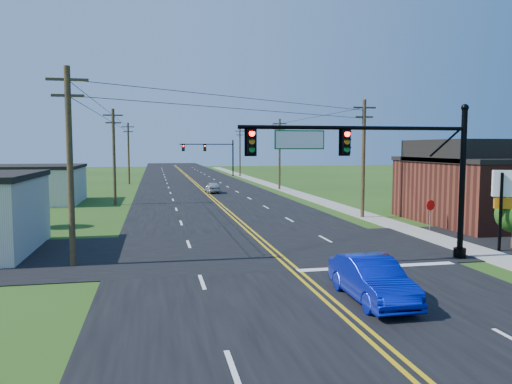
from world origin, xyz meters
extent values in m
plane|color=#1E4212|center=(0.00, 0.00, 0.00)|extent=(260.00, 260.00, 0.00)
cube|color=black|center=(0.00, 50.00, 0.02)|extent=(16.00, 220.00, 0.04)
cube|color=black|center=(0.00, 12.00, 0.02)|extent=(70.00, 10.00, 0.04)
cube|color=gray|center=(10.50, 40.00, 0.04)|extent=(2.00, 160.00, 0.08)
cylinder|color=black|center=(8.80, 8.00, 3.60)|extent=(0.28, 0.28, 7.20)
cylinder|color=black|center=(8.80, 8.00, 0.25)|extent=(0.60, 0.60, 0.50)
sphere|color=black|center=(8.80, 8.00, 7.30)|extent=(0.36, 0.36, 0.36)
cylinder|color=black|center=(3.30, 8.00, 6.30)|extent=(11.00, 0.18, 0.18)
cube|color=#055815|center=(0.60, 8.00, 5.75)|extent=(2.30, 0.06, 0.85)
cylinder|color=black|center=(8.80, 80.00, 3.60)|extent=(0.28, 0.28, 7.20)
cylinder|color=black|center=(8.80, 80.00, 0.25)|extent=(0.60, 0.60, 0.50)
sphere|color=black|center=(8.80, 80.00, 7.30)|extent=(0.36, 0.36, 0.36)
cylinder|color=black|center=(3.80, 80.00, 6.00)|extent=(10.00, 0.18, 0.18)
cube|color=#055815|center=(0.60, 80.00, 5.45)|extent=(2.30, 0.06, 0.85)
cube|color=beige|center=(-19.00, 38.00, 1.70)|extent=(12.00, 9.00, 3.40)
cube|color=black|center=(-19.00, 38.00, 3.55)|extent=(12.20, 9.20, 0.30)
cylinder|color=#362818|center=(-9.50, 10.00, 4.50)|extent=(0.28, 0.28, 9.00)
cube|color=#362818|center=(-9.50, 10.00, 8.40)|extent=(1.80, 0.12, 0.12)
cube|color=#362818|center=(-9.50, 10.00, 7.70)|extent=(1.40, 0.12, 0.12)
cylinder|color=#362818|center=(-9.50, 35.00, 4.50)|extent=(0.28, 0.28, 9.00)
cube|color=#362818|center=(-9.50, 35.00, 8.40)|extent=(1.80, 0.12, 0.12)
cube|color=#362818|center=(-9.50, 35.00, 7.70)|extent=(1.40, 0.12, 0.12)
cylinder|color=#362818|center=(-9.50, 62.00, 4.50)|extent=(0.28, 0.28, 9.00)
cube|color=#362818|center=(-9.50, 62.00, 8.40)|extent=(1.80, 0.12, 0.12)
cube|color=#362818|center=(-9.50, 62.00, 7.70)|extent=(1.40, 0.12, 0.12)
cylinder|color=#362818|center=(9.80, 22.00, 4.50)|extent=(0.28, 0.28, 9.00)
cube|color=#362818|center=(9.80, 22.00, 8.40)|extent=(1.80, 0.12, 0.12)
cube|color=#362818|center=(9.80, 22.00, 7.70)|extent=(1.40, 0.12, 0.12)
cylinder|color=#362818|center=(9.80, 48.00, 4.50)|extent=(0.28, 0.28, 9.00)
cube|color=#362818|center=(9.80, 48.00, 8.40)|extent=(1.80, 0.12, 0.12)
cube|color=#362818|center=(9.80, 48.00, 7.70)|extent=(1.40, 0.12, 0.12)
cylinder|color=#362818|center=(9.80, 78.00, 4.50)|extent=(0.28, 0.28, 9.00)
cube|color=#362818|center=(9.80, 78.00, 8.40)|extent=(1.80, 0.12, 0.12)
cube|color=#362818|center=(9.80, 78.00, 7.70)|extent=(1.40, 0.12, 0.12)
cylinder|color=#362818|center=(16.00, 26.00, 0.92)|extent=(0.24, 0.24, 1.85)
sphere|color=#17420F|center=(16.00, 26.00, 2.60)|extent=(3.00, 3.00, 3.00)
cylinder|color=#362818|center=(-14.00, 22.00, 0.77)|extent=(0.24, 0.24, 1.54)
sphere|color=#17420F|center=(-14.00, 22.00, 2.17)|extent=(2.40, 2.40, 2.40)
imported|color=#0716A8|center=(1.62, 2.39, 0.77)|extent=(1.65, 4.66, 1.53)
imported|color=#BBBBC0|center=(0.93, 45.16, 0.65)|extent=(1.64, 3.86, 1.30)
cylinder|color=slate|center=(11.75, 15.70, 0.95)|extent=(0.08, 0.08, 1.89)
cylinder|color=#C00C0A|center=(11.75, 15.67, 1.67)|extent=(0.71, 0.19, 0.72)
cylinder|color=black|center=(11.76, 9.00, 2.06)|extent=(0.21, 0.21, 4.12)
camera|label=1|loc=(-5.78, -13.58, 5.41)|focal=35.00mm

